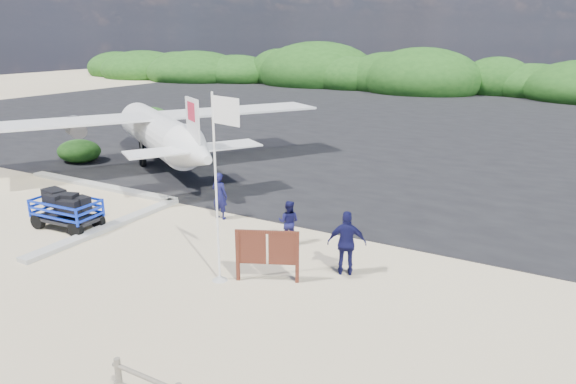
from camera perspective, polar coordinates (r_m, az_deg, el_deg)
name	(u,v)px	position (r m, az deg, el deg)	size (l,w,h in m)	color
ground	(176,270)	(16.00, -12.29, -8.50)	(160.00, 160.00, 0.00)	beige
asphalt_apron	(432,125)	(42.34, 15.69, 7.21)	(90.00, 50.00, 0.04)	#B2B2B2
lagoon	(32,209)	(23.42, -26.58, -1.67)	(9.00, 7.00, 0.40)	#B2B2B2
vegetation_band	(486,94)	(66.70, 21.10, 10.12)	(124.00, 8.00, 4.40)	#B2B2B2
baggage_cart	(69,228)	(20.53, -23.16, -3.70)	(2.64, 1.51, 1.32)	#0E2FD9
flagpole	(220,280)	(15.20, -7.57, -9.67)	(1.08, 0.45, 5.39)	white
signboard	(268,281)	(15.02, -2.28, -9.85)	(1.94, 0.18, 1.59)	#582619
crew_a	(220,196)	(19.74, -7.61, -0.42)	(0.67, 0.44, 1.83)	#111141
crew_b	(289,222)	(17.31, 0.08, -3.35)	(0.74, 0.57, 1.51)	#111141
crew_c	(347,243)	(15.14, 6.56, -5.66)	(1.14, 0.48, 1.95)	#111141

